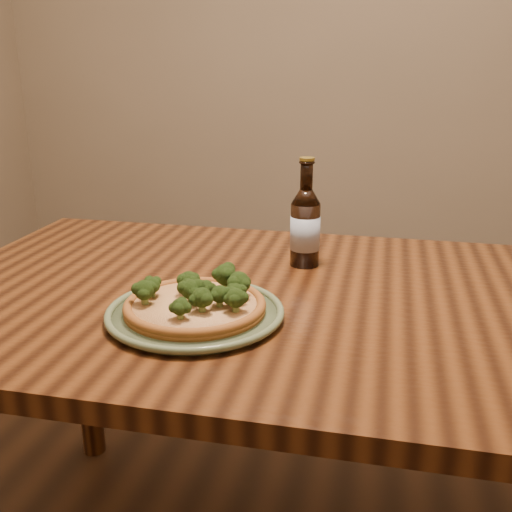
% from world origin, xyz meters
% --- Properties ---
extents(table, '(1.60, 0.90, 0.75)m').
position_xyz_m(table, '(0.00, 0.10, 0.66)').
color(table, '#4D2710').
rests_on(table, ground).
extents(plate, '(0.33, 0.33, 0.02)m').
position_xyz_m(plate, '(-0.19, -0.05, 0.76)').
color(plate, '#5D6C4A').
rests_on(plate, table).
extents(pizza, '(0.26, 0.26, 0.07)m').
position_xyz_m(pizza, '(-0.19, -0.05, 0.78)').
color(pizza, brown).
rests_on(pizza, plate).
extents(beer_bottle, '(0.07, 0.07, 0.25)m').
position_xyz_m(beer_bottle, '(-0.04, 0.29, 0.84)').
color(beer_bottle, black).
rests_on(beer_bottle, table).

